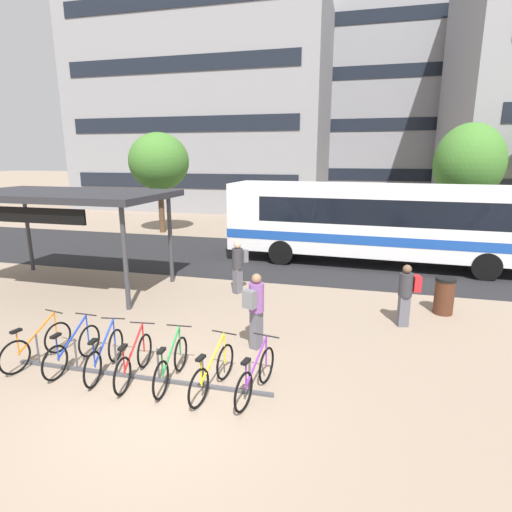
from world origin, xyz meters
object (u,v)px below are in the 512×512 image
Objects in this scene: commuter_grey_pack_0 at (256,306)px; parked_bicycle_orange_0 at (37,346)px; parked_bicycle_yellow_5 at (213,373)px; parked_bicycle_green_4 at (171,365)px; commuter_red_pack_1 at (407,291)px; street_tree_2 at (469,163)px; city_bus at (378,221)px; trash_bin at (444,296)px; commuter_grey_pack_2 at (238,264)px; parked_bicycle_blue_1 at (73,350)px; parked_bicycle_purple_6 at (256,376)px; street_tree_0 at (159,162)px; parked_bicycle_red_3 at (134,361)px; parked_bicycle_blue_2 at (105,355)px; transit_shelter at (63,197)px.

parked_bicycle_orange_0 is at bearing 133.70° from commuter_grey_pack_0.
parked_bicycle_green_4 is at bearing 92.59° from parked_bicycle_yellow_5.
parked_bicycle_orange_0 and parked_bicycle_yellow_5 have the same top height.
street_tree_2 is at bearing -121.66° from commuter_red_pack_1.
commuter_red_pack_1 is (0.58, -6.33, -0.83)m from city_bus.
commuter_red_pack_1 is at bearing -133.48° from trash_bin.
commuter_grey_pack_2 reaches higher than parked_bicycle_green_4.
street_tree_2 reaches higher than parked_bicycle_blue_1.
city_bus reaches higher than trash_bin.
parked_bicycle_purple_6 is 0.96× the size of commuter_grey_pack_0.
parked_bicycle_yellow_5 is 5.58m from commuter_red_pack_1.
commuter_grey_pack_0 is 1.05× the size of commuter_grey_pack_2.
street_tree_2 is (6.54, 15.49, 3.57)m from parked_bicycle_purple_6.
commuter_grey_pack_0 is at bearing -117.19° from street_tree_2.
commuter_grey_pack_2 is at bearing -130.51° from street_tree_2.
parked_bicycle_blue_1 and parked_bicycle_green_4 have the same top height.
city_bus reaches higher than commuter_red_pack_1.
parked_bicycle_purple_6 is at bearing -94.50° from parked_bicycle_green_4.
city_bus is 10.99m from parked_bicycle_yellow_5.
parked_bicycle_orange_0 is 0.99× the size of parked_bicycle_yellow_5.
commuter_red_pack_1 is at bearing 103.47° from commuter_grey_pack_2.
street_tree_0 reaches higher than city_bus.
parked_bicycle_red_3 is 2.80m from commuter_grey_pack_0.
parked_bicycle_blue_2 is 3.14m from parked_bicycle_purple_6.
parked_bicycle_blue_2 is at bearing 85.20° from parked_bicycle_green_4.
commuter_red_pack_1 is at bearing 97.82° from city_bus.
transit_shelter is at bearing 67.81° from parked_bicycle_purple_6.
parked_bicycle_blue_2 and parked_bicycle_purple_6 have the same top height.
parked_bicycle_orange_0 is at bearing 92.78° from parked_bicycle_blue_1.
transit_shelter is (-4.42, 4.68, 2.62)m from parked_bicycle_blue_2.
transit_shelter reaches higher than parked_bicycle_green_4.
parked_bicycle_purple_6 is at bearing 39.88° from commuter_red_pack_1.
parked_bicycle_red_3 is at bearing 154.89° from commuter_grey_pack_0.
street_tree_2 is at bearing 37.98° from transit_shelter.
parked_bicycle_yellow_5 is at bearing -99.76° from parked_bicycle_green_4.
parked_bicycle_blue_2 is 1.00× the size of parked_bicycle_yellow_5.
parked_bicycle_blue_1 is at bearing -51.31° from transit_shelter.
parked_bicycle_green_4 is (-4.03, -10.36, -1.39)m from city_bus.
parked_bicycle_blue_2 is (0.78, -0.05, 0.00)m from parked_bicycle_blue_1.
parked_bicycle_red_3 and parked_bicycle_purple_6 have the same top height.
transit_shelter is 10.30m from street_tree_0.
commuter_grey_pack_0 is 16.00m from street_tree_0.
street_tree_2 is at bearing -32.52° from parked_bicycle_blue_1.
parked_bicycle_blue_2 is 0.99× the size of parked_bicycle_green_4.
parked_bicycle_yellow_5 is at bearing -168.47° from commuter_grey_pack_0.
city_bus is 7.10× the size of parked_bicycle_purple_6.
parked_bicycle_blue_1 is 0.78m from parked_bicycle_blue_2.
trash_bin is (1.71, -5.14, -1.26)m from city_bus.
parked_bicycle_green_4 is 0.97× the size of commuter_grey_pack_0.
parked_bicycle_purple_6 is 1.04× the size of commuter_red_pack_1.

